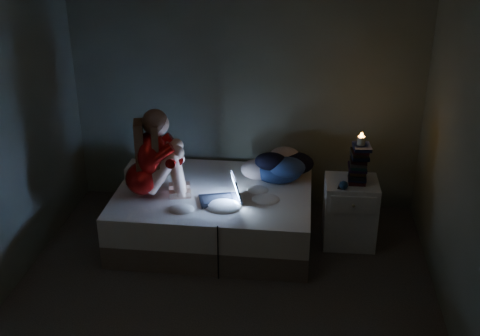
% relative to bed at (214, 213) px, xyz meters
% --- Properties ---
extents(floor, '(3.60, 3.80, 0.02)m').
position_rel_bed_xyz_m(floor, '(0.21, -1.10, -0.26)').
color(floor, '#2A2726').
rests_on(floor, ground).
extents(wall_back, '(3.60, 0.02, 2.60)m').
position_rel_bed_xyz_m(wall_back, '(0.21, 0.81, 1.05)').
color(wall_back, '#4F5745').
rests_on(wall_back, ground).
extents(wall_right, '(0.02, 3.80, 2.60)m').
position_rel_bed_xyz_m(wall_right, '(2.02, -1.10, 1.05)').
color(wall_right, '#4F5745').
rests_on(wall_right, ground).
extents(bed, '(1.85, 1.39, 0.51)m').
position_rel_bed_xyz_m(bed, '(0.00, 0.00, 0.00)').
color(bed, silver).
rests_on(bed, ground).
extents(pillow, '(0.40, 0.28, 0.12)m').
position_rel_bed_xyz_m(pillow, '(-0.71, 0.24, 0.31)').
color(pillow, silver).
rests_on(pillow, bed).
extents(woman, '(0.60, 0.46, 0.85)m').
position_rel_bed_xyz_m(woman, '(-0.62, -0.19, 0.68)').
color(woman, '#930706').
rests_on(woman, bed).
extents(laptop, '(0.43, 0.36, 0.26)m').
position_rel_bed_xyz_m(laptop, '(0.09, -0.22, 0.39)').
color(laptop, black).
rests_on(laptop, bed).
extents(clothes_pile, '(0.65, 0.60, 0.31)m').
position_rel_bed_xyz_m(clothes_pile, '(0.59, 0.31, 0.41)').
color(clothes_pile, navy).
rests_on(clothes_pile, bed).
extents(nightstand, '(0.50, 0.45, 0.65)m').
position_rel_bed_xyz_m(nightstand, '(1.30, 0.04, 0.07)').
color(nightstand, silver).
rests_on(nightstand, ground).
extents(book_stack, '(0.19, 0.25, 0.35)m').
position_rel_bed_xyz_m(book_stack, '(1.35, 0.05, 0.57)').
color(book_stack, black).
rests_on(book_stack, nightstand).
extents(candle, '(0.07, 0.07, 0.08)m').
position_rel_bed_xyz_m(candle, '(1.35, 0.05, 0.79)').
color(candle, beige).
rests_on(candle, book_stack).
extents(phone, '(0.10, 0.15, 0.01)m').
position_rel_bed_xyz_m(phone, '(1.20, -0.07, 0.40)').
color(phone, black).
rests_on(phone, nightstand).
extents(blue_orb, '(0.08, 0.08, 0.08)m').
position_rel_bed_xyz_m(blue_orb, '(1.21, -0.12, 0.44)').
color(blue_orb, navy).
rests_on(blue_orb, nightstand).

